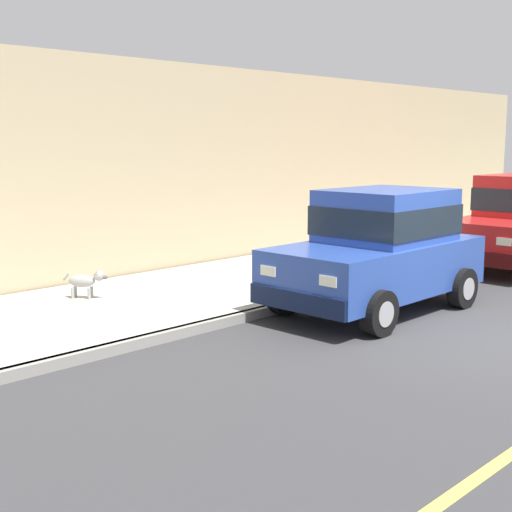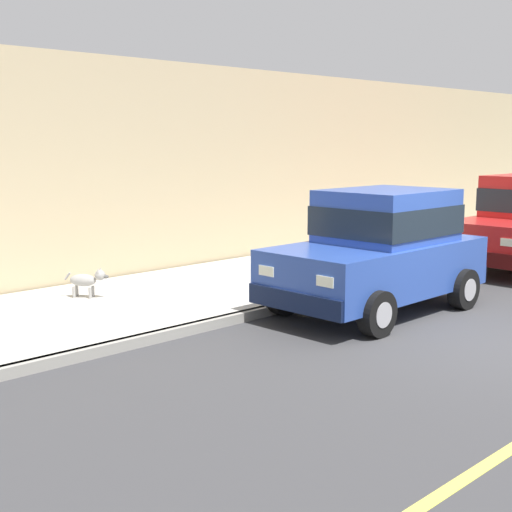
% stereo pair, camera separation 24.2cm
% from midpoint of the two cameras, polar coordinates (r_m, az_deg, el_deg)
% --- Properties ---
extents(ground_plane, '(80.00, 80.00, 0.00)m').
position_cam_midpoint_polar(ground_plane, '(9.96, 18.72, -6.46)').
color(ground_plane, '#38383A').
extents(curb, '(0.16, 64.00, 0.14)m').
position_cam_midpoint_polar(curb, '(11.63, 4.39, -3.41)').
color(curb, gray).
rests_on(curb, ground).
extents(sidewalk, '(3.60, 64.00, 0.14)m').
position_cam_midpoint_polar(sidewalk, '(12.83, -1.78, -2.19)').
color(sidewalk, '#B7B5AD').
rests_on(sidewalk, ground).
extents(car_blue_hatchback, '(1.97, 3.81, 1.88)m').
position_cam_midpoint_polar(car_blue_hatchback, '(11.05, 9.33, 0.60)').
color(car_blue_hatchback, '#28479E').
rests_on(car_blue_hatchback, ground).
extents(dog_grey, '(0.64, 0.50, 0.49)m').
position_cam_midpoint_polar(dog_grey, '(11.56, -14.15, -1.93)').
color(dog_grey, '#999691').
rests_on(dog_grey, sidewalk).
extents(fire_hydrant, '(0.34, 0.24, 0.72)m').
position_cam_midpoint_polar(fire_hydrant, '(12.45, 5.25, -0.67)').
color(fire_hydrant, gold).
rests_on(fire_hydrant, sidewalk).
extents(building_facade, '(0.50, 20.00, 4.12)m').
position_cam_midpoint_polar(building_facade, '(17.16, 3.73, 7.38)').
color(building_facade, tan).
rests_on(building_facade, ground).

